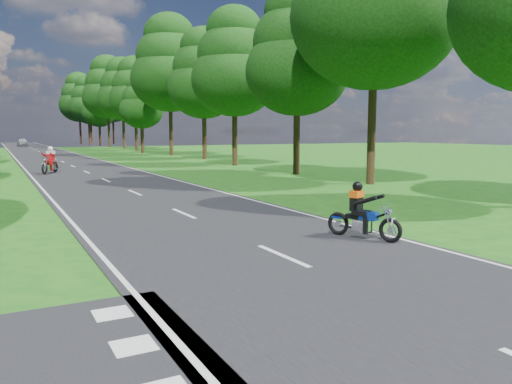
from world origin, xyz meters
TOP-DOWN VIEW (x-y plane):
  - ground at (0.00, 0.00)m, footprint 160.00×160.00m
  - main_road at (0.00, 50.00)m, footprint 7.00×140.00m
  - road_markings at (-0.14, 48.13)m, footprint 7.40×140.00m
  - treeline at (1.43, 60.06)m, footprint 40.00×115.35m
  - rider_near_blue at (2.56, 2.54)m, footprint 1.14×1.72m
  - rider_far_red at (-2.13, 26.00)m, footprint 1.47×2.05m
  - distant_car at (-0.54, 88.20)m, footprint 1.90×4.15m

SIDE VIEW (x-z plane):
  - ground at x=0.00m, z-range 0.00..0.00m
  - main_road at x=0.00m, z-range 0.00..0.02m
  - road_markings at x=-0.14m, z-range 0.02..0.03m
  - rider_near_blue at x=2.56m, z-range 0.02..1.38m
  - distant_car at x=-0.54m, z-range 0.02..1.40m
  - rider_far_red at x=-2.13m, z-range 0.02..1.66m
  - treeline at x=1.43m, z-range 0.86..15.65m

